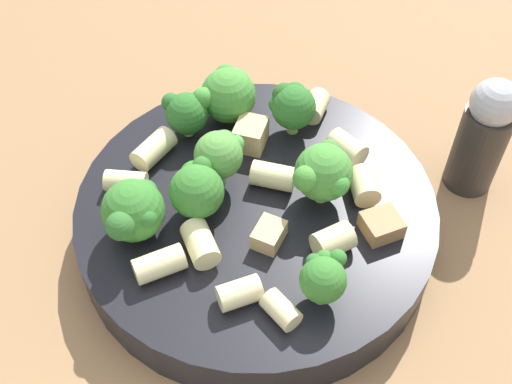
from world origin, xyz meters
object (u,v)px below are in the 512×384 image
broccoli_floret_5 (323,172)px  rigatoni_1 (281,310)px  rigatoni_3 (200,244)px  rigatoni_2 (364,186)px  broccoli_floret_6 (133,211)px  pepper_shaker (483,135)px  rigatoni_9 (154,149)px  pasta_bowl (256,215)px  chicken_chunk_0 (269,235)px  broccoli_floret_0 (292,105)px  rigatoni_0 (126,182)px  broccoli_floret_4 (197,189)px  rigatoni_4 (159,264)px  rigatoni_7 (273,176)px  broccoli_floret_7 (328,275)px  broccoli_floret_2 (220,154)px  chicken_chunk_1 (251,135)px  rigatoni_8 (315,106)px  rigatoni_10 (346,149)px  chicken_chunk_2 (382,225)px  rigatoni_6 (333,241)px  broccoli_floret_1 (228,93)px  broccoli_floret_3 (186,112)px  rigatoni_5 (240,293)px

broccoli_floret_5 → rigatoni_1: bearing=44.6°
rigatoni_3 → rigatoni_2: bearing=176.6°
broccoli_floret_6 → pepper_shaker: size_ratio=0.44×
rigatoni_9 → pepper_shaker: bearing=154.5°
pasta_bowl → broccoli_floret_5: size_ratio=5.40×
chicken_chunk_0 → rigatoni_2: bearing=-176.3°
rigatoni_2 → rigatoni_9: size_ratio=0.74×
pasta_bowl → broccoli_floret_0: bearing=-137.5°
rigatoni_0 → rigatoni_2: 0.15m
broccoli_floret_4 → rigatoni_4: 0.05m
broccoli_floret_4 → rigatoni_7: bearing=178.5°
pasta_bowl → broccoli_floret_7: bearing=92.9°
rigatoni_4 → broccoli_floret_6: bearing=-87.3°
broccoli_floret_2 → chicken_chunk_1: 0.04m
rigatoni_0 → rigatoni_9: 0.03m
rigatoni_9 → rigatoni_8: bearing=173.6°
rigatoni_10 → chicken_chunk_2: (0.01, 0.06, -0.00)m
broccoli_floret_0 → rigatoni_7: bearing=48.0°
rigatoni_2 → broccoli_floret_7: bearing=41.2°
broccoli_floret_7 → rigatoni_4: broccoli_floret_7 is taller
rigatoni_7 → pasta_bowl: bearing=26.5°
rigatoni_2 → rigatoni_6: same height
broccoli_floret_1 → broccoli_floret_3: 0.03m
broccoli_floret_5 → chicken_chunk_0: (0.04, 0.01, -0.02)m
rigatoni_10 → rigatoni_8: bearing=-94.2°
rigatoni_5 → rigatoni_6: bearing=-174.9°
broccoli_floret_7 → rigatoni_8: bearing=-118.3°
rigatoni_5 → chicken_chunk_1: chicken_chunk_1 is taller
rigatoni_10 → rigatoni_4: bearing=10.8°
broccoli_floret_7 → rigatoni_9: (0.05, -0.14, -0.01)m
broccoli_floret_4 → pepper_shaker: size_ratio=0.43×
rigatoni_10 → broccoli_floret_3: bearing=-39.9°
chicken_chunk_2 → rigatoni_8: bearing=-99.2°
rigatoni_3 → chicken_chunk_1: 0.09m
rigatoni_4 → rigatoni_5: (-0.03, 0.04, -0.00)m
rigatoni_1 → chicken_chunk_1: size_ratio=0.96×
rigatoni_2 → rigatoni_7: size_ratio=0.81×
rigatoni_8 → chicken_chunk_0: bearing=45.6°
broccoli_floret_1 → broccoli_floret_4: (0.05, 0.07, 0.00)m
broccoli_floret_4 → broccoli_floret_0: bearing=-156.4°
broccoli_floret_6 → broccoli_floret_4: bearing=176.5°
broccoli_floret_6 → rigatoni_5: (-0.03, 0.07, -0.01)m
broccoli_floret_6 → rigatoni_4: bearing=92.7°
chicken_chunk_1 → broccoli_floret_2: bearing=32.6°
rigatoni_8 → rigatoni_6: bearing=64.4°
rigatoni_0 → pepper_shaker: bearing=161.2°
broccoli_floret_1 → rigatoni_9: bearing=11.8°
rigatoni_3 → pepper_shaker: bearing=177.4°
broccoli_floret_3 → rigatoni_9: 0.03m
rigatoni_5 → rigatoni_8: same height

